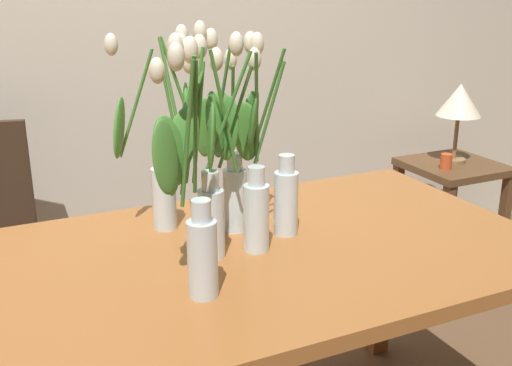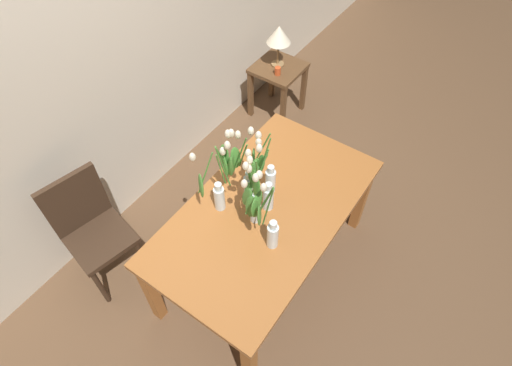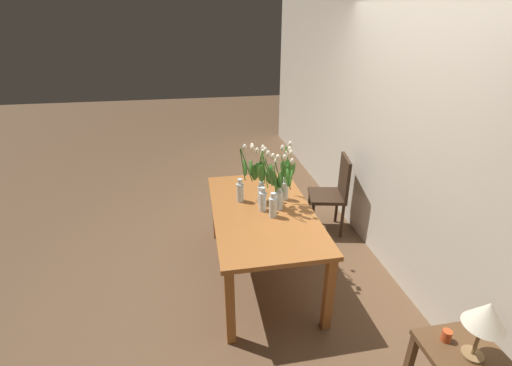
{
  "view_description": "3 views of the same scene",
  "coord_description": "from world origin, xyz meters",
  "views": [
    {
      "loc": [
        -0.61,
        -1.33,
        1.41
      ],
      "look_at": [
        0.04,
        0.05,
        0.91
      ],
      "focal_mm": 42.47,
      "sensor_mm": 36.0,
      "label": 1
    },
    {
      "loc": [
        -1.32,
        -0.85,
        2.92
      ],
      "look_at": [
        -0.0,
        0.08,
        0.95
      ],
      "focal_mm": 29.6,
      "sensor_mm": 36.0,
      "label": 2
    },
    {
      "loc": [
        2.71,
        -0.55,
        2.29
      ],
      "look_at": [
        -0.1,
        -0.04,
        0.96
      ],
      "focal_mm": 24.3,
      "sensor_mm": 36.0,
      "label": 3
    }
  ],
  "objects": [
    {
      "name": "tulip_vase_4",
      "position": [
        -0.14,
        0.25,
        0.98
      ],
      "size": [
        0.29,
        0.17,
        0.58
      ],
      "color": "silver",
      "rests_on": "dining_table"
    },
    {
      "name": "dining_table",
      "position": [
        0.0,
        0.0,
        0.65
      ],
      "size": [
        1.6,
        0.9,
        0.74
      ],
      "color": "#A3602D",
      "rests_on": "ground"
    },
    {
      "name": "table_lamp",
      "position": [
        1.56,
        0.92,
        0.86
      ],
      "size": [
        0.22,
        0.22,
        0.4
      ],
      "color": "olive",
      "rests_on": "side_table"
    },
    {
      "name": "tulip_vase_2",
      "position": [
        0.02,
        0.18,
        0.92
      ],
      "size": [
        0.14,
        0.16,
        0.56
      ],
      "color": "silver",
      "rests_on": "dining_table"
    },
    {
      "name": "tulip_vase_1",
      "position": [
        0.12,
        0.08,
        0.92
      ],
      "size": [
        0.16,
        0.16,
        0.55
      ],
      "color": "silver",
      "rests_on": "dining_table"
    },
    {
      "name": "pillar_candle",
      "position": [
        1.44,
        0.84,
        0.59
      ],
      "size": [
        0.06,
        0.06,
        0.07
      ],
      "primitive_type": "cylinder",
      "color": "#CC4C23",
      "rests_on": "side_table"
    },
    {
      "name": "side_table",
      "position": [
        1.55,
        0.9,
        0.43
      ],
      "size": [
        0.44,
        0.44,
        0.55
      ],
      "color": "brown",
      "rests_on": "ground"
    },
    {
      "name": "tulip_vase_5",
      "position": [
        -0.0,
        0.03,
        0.95
      ],
      "size": [
        0.22,
        0.18,
        0.56
      ],
      "color": "silver",
      "rests_on": "dining_table"
    },
    {
      "name": "ground_plane",
      "position": [
        0.0,
        0.0,
        0.0
      ],
      "size": [
        18.0,
        18.0,
        0.0
      ],
      "primitive_type": "plane",
      "color": "brown"
    },
    {
      "name": "room_wall_rear",
      "position": [
        0.0,
        1.31,
        1.35
      ],
      "size": [
        9.0,
        0.1,
        2.7
      ],
      "primitive_type": "cube",
      "color": "beige",
      "rests_on": "ground"
    },
    {
      "name": "tulip_vase_3",
      "position": [
        -0.12,
        0.02,
        0.97
      ],
      "size": [
        0.25,
        0.18,
        0.56
      ],
      "color": "silver",
      "rests_on": "dining_table"
    },
    {
      "name": "tulip_vase_0",
      "position": [
        -0.2,
        -0.14,
        0.95
      ],
      "size": [
        0.16,
        0.17,
        0.57
      ],
      "color": "silver",
      "rests_on": "dining_table"
    },
    {
      "name": "dining_chair",
      "position": [
        -0.67,
        0.98,
        0.52
      ],
      "size": [
        0.47,
        0.47,
        0.93
      ],
      "color": "#382619",
      "rests_on": "ground"
    }
  ]
}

